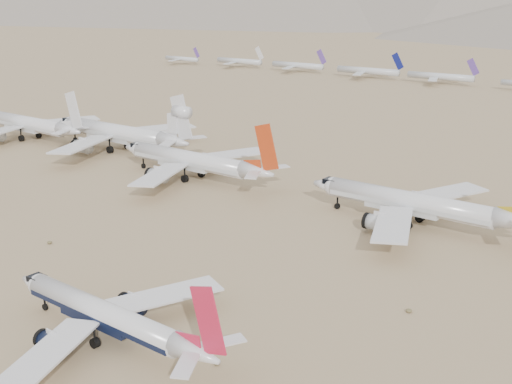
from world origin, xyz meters
TOP-DOWN VIEW (x-y plane):
  - ground at (0.00, 0.00)m, footprint 7000.00×7000.00m
  - main_airliner at (8.71, -2.90)m, footprint 39.50×38.58m
  - row2_gold_tail at (22.62, 68.06)m, footprint 49.36×48.27m
  - row2_orange_tail at (-39.40, 66.08)m, footprint 50.74×49.64m
  - row2_white_trijet at (-80.10, 76.20)m, footprint 58.01×56.69m
  - row2_white_twin at (-118.21, 68.99)m, footprint 52.75×51.62m

SIDE VIEW (x-z plane):
  - ground at x=0.00m, z-range 0.00..0.00m
  - main_airliner at x=8.71m, z-range -3.14..10.80m
  - row2_gold_tail at x=22.62m, z-range -3.87..13.70m
  - row2_orange_tail at x=-39.40m, z-range -3.97..14.13m
  - row2_white_twin at x=-118.21m, z-range -4.12..14.73m
  - row2_white_trijet at x=-80.10m, z-range -4.33..16.23m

